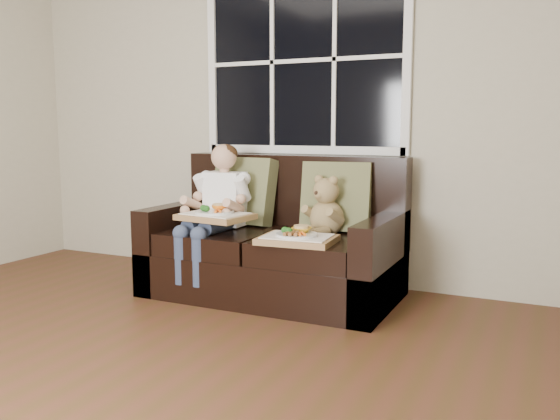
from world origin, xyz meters
The scene contains 9 objects.
ground centered at (0.00, 0.00, 0.00)m, with size 5.00×5.00×0.00m, color #502B1B.
window_back centered at (0.25, 2.48, 1.65)m, with size 1.62×0.04×1.37m.
loveseat centered at (0.25, 2.02, 0.31)m, with size 1.70×0.92×0.96m.
pillow_left centered at (-0.09, 2.17, 0.69)m, with size 0.51×0.28×0.50m.
pillow_right centered at (0.64, 2.17, 0.69)m, with size 0.50×0.28×0.49m.
child centered at (-0.15, 1.90, 0.66)m, with size 0.40×0.60×0.92m.
teddy_bear centered at (0.62, 2.03, 0.61)m, with size 0.29×0.34×0.41m.
tray_left centered at (-0.06, 1.73, 0.58)m, with size 0.50×0.40×0.10m.
tray_right centered at (0.57, 1.67, 0.48)m, with size 0.49×0.39×0.11m.
Camera 1 is at (2.03, -1.65, 1.17)m, focal length 38.00 mm.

